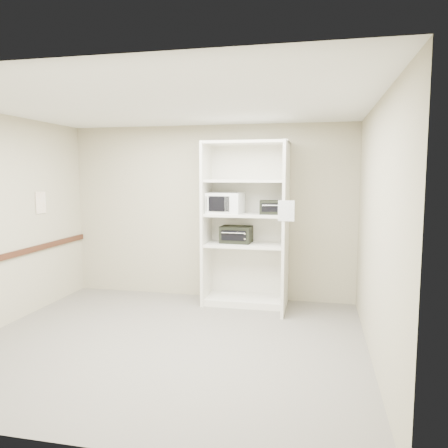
% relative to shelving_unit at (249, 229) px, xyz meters
% --- Properties ---
extents(floor, '(4.50, 4.00, 0.01)m').
position_rel_shelving_unit_xyz_m(floor, '(-0.67, -1.70, -1.13)').
color(floor, '#605C53').
rests_on(floor, ground).
extents(ceiling, '(4.50, 4.00, 0.01)m').
position_rel_shelving_unit_xyz_m(ceiling, '(-0.67, -1.70, 1.57)').
color(ceiling, white).
extents(wall_back, '(4.50, 0.02, 2.70)m').
position_rel_shelving_unit_xyz_m(wall_back, '(-0.67, 0.30, 0.22)').
color(wall_back, '#B4AE8D').
rests_on(wall_back, ground).
extents(wall_front, '(4.50, 0.02, 2.70)m').
position_rel_shelving_unit_xyz_m(wall_front, '(-0.67, -3.70, 0.22)').
color(wall_front, '#B4AE8D').
rests_on(wall_front, ground).
extents(wall_right, '(0.02, 4.00, 2.70)m').
position_rel_shelving_unit_xyz_m(wall_right, '(1.58, -1.70, 0.22)').
color(wall_right, '#B4AE8D').
rests_on(wall_right, ground).
extents(shelving_unit, '(1.24, 0.92, 2.42)m').
position_rel_shelving_unit_xyz_m(shelving_unit, '(0.00, 0.00, 0.00)').
color(shelving_unit, white).
rests_on(shelving_unit, floor).
extents(microwave, '(0.54, 0.43, 0.30)m').
position_rel_shelving_unit_xyz_m(microwave, '(-0.34, -0.06, 0.39)').
color(microwave, white).
rests_on(microwave, shelving_unit).
extents(toaster_oven_upper, '(0.36, 0.28, 0.20)m').
position_rel_shelving_unit_xyz_m(toaster_oven_upper, '(0.34, -0.04, 0.34)').
color(toaster_oven_upper, black).
rests_on(toaster_oven_upper, shelving_unit).
extents(toaster_oven_lower, '(0.46, 0.36, 0.25)m').
position_rel_shelving_unit_xyz_m(toaster_oven_lower, '(-0.20, 0.04, -0.09)').
color(toaster_oven_lower, black).
rests_on(toaster_oven_lower, shelving_unit).
extents(paper_sign, '(0.21, 0.02, 0.27)m').
position_rel_shelving_unit_xyz_m(paper_sign, '(0.59, -0.63, 0.34)').
color(paper_sign, white).
rests_on(paper_sign, shelving_unit).
extents(wall_poster, '(0.01, 0.22, 0.31)m').
position_rel_shelving_unit_xyz_m(wall_poster, '(-2.90, -0.79, 0.41)').
color(wall_poster, white).
rests_on(wall_poster, wall_left).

